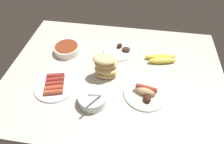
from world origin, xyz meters
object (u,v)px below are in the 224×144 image
(banana_bunch, at_px, (161,59))
(plate_sausages, at_px, (55,85))
(plate_hotdog_assembled, at_px, (146,92))
(plate_grilled_meat, at_px, (120,50))
(bowl_chili, at_px, (67,49))
(bread_stack, at_px, (106,66))
(bowl_coleslaw, at_px, (92,98))

(banana_bunch, relative_size, plate_sausages, 0.85)
(plate_sausages, bearing_deg, plate_hotdog_assembled, 2.71)
(banana_bunch, distance_m, plate_grilled_meat, 0.25)
(plate_hotdog_assembled, distance_m, plate_grilled_meat, 0.35)
(plate_hotdog_assembled, relative_size, plate_grilled_meat, 1.18)
(banana_bunch, relative_size, plate_grilled_meat, 0.99)
(bowl_chili, bearing_deg, plate_sausages, -85.50)
(banana_bunch, distance_m, plate_sausages, 0.62)
(bread_stack, bearing_deg, banana_bunch, 28.82)
(banana_bunch, xyz_separation_m, plate_sausages, (-0.55, -0.28, -0.01))
(bowl_coleslaw, xyz_separation_m, bread_stack, (0.03, 0.18, 0.04))
(plate_sausages, xyz_separation_m, bowl_coleslaw, (0.22, -0.07, 0.02))
(plate_hotdog_assembled, relative_size, bowl_coleslaw, 1.50)
(bowl_coleslaw, height_order, bread_stack, bowl_coleslaw)
(plate_sausages, relative_size, bowl_coleslaw, 1.48)
(plate_grilled_meat, bearing_deg, bowl_coleslaw, -102.08)
(bowl_chili, relative_size, bread_stack, 1.07)
(plate_sausages, bearing_deg, banana_bunch, 27.03)
(bowl_chili, height_order, banana_bunch, bowl_chili)
(plate_grilled_meat, xyz_separation_m, bread_stack, (-0.05, -0.21, 0.06))
(bowl_chili, distance_m, bread_stack, 0.32)
(plate_grilled_meat, bearing_deg, bowl_chili, -170.06)
(plate_sausages, distance_m, plate_grilled_meat, 0.45)
(bowl_coleslaw, relative_size, bread_stack, 1.02)
(banana_bunch, bearing_deg, bread_stack, -151.18)
(bowl_chili, height_order, plate_grilled_meat, bowl_chili)
(plate_grilled_meat, distance_m, bread_stack, 0.23)
(bowl_coleslaw, relative_size, plate_grilled_meat, 0.79)
(plate_sausages, bearing_deg, bread_stack, 24.78)
(plate_grilled_meat, height_order, bread_stack, bread_stack)
(banana_bunch, height_order, plate_grilled_meat, plate_grilled_meat)
(bowl_chili, height_order, plate_hotdog_assembled, plate_hotdog_assembled)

